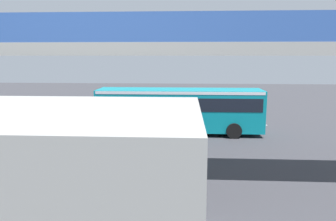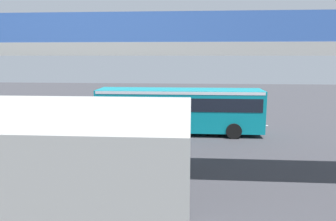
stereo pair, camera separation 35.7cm
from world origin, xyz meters
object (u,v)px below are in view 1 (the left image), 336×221
parked_van (28,131)px  pedestrian (96,133)px  bicycle_blue (29,137)px  bicycle_black (30,133)px  city_bus (179,107)px  traffic_sign (153,99)px

parked_van → pedestrian: (-3.65, -0.98, -0.30)m
bicycle_blue → bicycle_black: bearing=-64.7°
city_bus → traffic_sign: city_bus is taller
parked_van → pedestrian: bearing=-165.0°
pedestrian → traffic_sign: 8.26m
pedestrian → bicycle_blue: bearing=-10.0°
parked_van → bicycle_blue: bearing=-63.1°
bicycle_black → pedestrian: (-5.06, 1.87, 0.51)m
pedestrian → traffic_sign: (-2.62, -7.77, 1.00)m
traffic_sign → bicycle_black: bearing=37.6°
city_bus → traffic_sign: 4.53m
traffic_sign → pedestrian: bearing=71.4°
city_bus → parked_van: (8.58, 4.86, -0.70)m
city_bus → bicycle_black: bearing=11.4°
bicycle_black → bicycle_blue: 1.17m
parked_van → traffic_sign: bearing=-125.6°
parked_van → bicycle_blue: (0.90, -1.79, -0.81)m
bicycle_black → pedestrian: 5.42m
pedestrian → city_bus: bearing=-141.8°
parked_van → bicycle_black: parked_van is taller
bicycle_black → traffic_sign: traffic_sign is taller
city_bus → traffic_sign: (2.31, -3.89, 0.01)m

